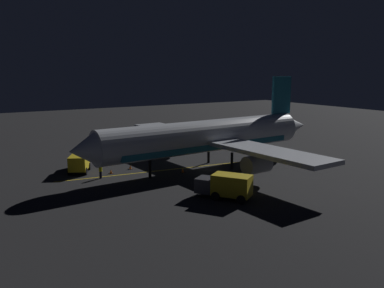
{
  "coord_description": "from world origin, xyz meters",
  "views": [
    {
      "loc": [
        -44.18,
        29.04,
        12.91
      ],
      "look_at": [
        0.0,
        2.0,
        3.5
      ],
      "focal_mm": 38.55,
      "sensor_mm": 36.0,
      "label": 1
    }
  ],
  "objects_px": {
    "ground_crew_worker": "(101,171)",
    "traffic_cone_near_left": "(111,172)",
    "catering_truck": "(226,186)",
    "airliner": "(209,137)",
    "traffic_cone_near_right": "(130,167)",
    "baggage_truck": "(80,162)",
    "traffic_cone_under_wing": "(183,171)"
  },
  "relations": [
    {
      "from": "catering_truck",
      "to": "traffic_cone_under_wing",
      "type": "height_order",
      "value": "catering_truck"
    },
    {
      "from": "baggage_truck",
      "to": "traffic_cone_near_left",
      "type": "height_order",
      "value": "baggage_truck"
    },
    {
      "from": "airliner",
      "to": "catering_truck",
      "type": "xyz_separation_m",
      "value": [
        -11.87,
        5.79,
        -2.87
      ]
    },
    {
      "from": "airliner",
      "to": "baggage_truck",
      "type": "relative_size",
      "value": 6.3
    },
    {
      "from": "baggage_truck",
      "to": "traffic_cone_near_right",
      "type": "height_order",
      "value": "baggage_truck"
    },
    {
      "from": "traffic_cone_near_right",
      "to": "catering_truck",
      "type": "bearing_deg",
      "value": -168.77
    },
    {
      "from": "traffic_cone_near_right",
      "to": "traffic_cone_near_left",
      "type": "bearing_deg",
      "value": 106.77
    },
    {
      "from": "traffic_cone_under_wing",
      "to": "catering_truck",
      "type": "bearing_deg",
      "value": 171.88
    },
    {
      "from": "baggage_truck",
      "to": "traffic_cone_near_right",
      "type": "xyz_separation_m",
      "value": [
        -2.39,
        -5.88,
        -0.91
      ]
    },
    {
      "from": "baggage_truck",
      "to": "traffic_cone_near_left",
      "type": "relative_size",
      "value": 10.84
    },
    {
      "from": "catering_truck",
      "to": "traffic_cone_under_wing",
      "type": "bearing_deg",
      "value": -8.12
    },
    {
      "from": "airliner",
      "to": "traffic_cone_near_right",
      "type": "relative_size",
      "value": 68.34
    },
    {
      "from": "baggage_truck",
      "to": "traffic_cone_near_right",
      "type": "relative_size",
      "value": 10.84
    },
    {
      "from": "ground_crew_worker",
      "to": "traffic_cone_under_wing",
      "type": "xyz_separation_m",
      "value": [
        -2.74,
        -9.83,
        -0.64
      ]
    },
    {
      "from": "ground_crew_worker",
      "to": "traffic_cone_near_left",
      "type": "relative_size",
      "value": 3.16
    },
    {
      "from": "traffic_cone_near_right",
      "to": "traffic_cone_under_wing",
      "type": "height_order",
      "value": "same"
    },
    {
      "from": "catering_truck",
      "to": "traffic_cone_near_right",
      "type": "height_order",
      "value": "catering_truck"
    },
    {
      "from": "ground_crew_worker",
      "to": "traffic_cone_near_right",
      "type": "bearing_deg",
      "value": -63.31
    },
    {
      "from": "airliner",
      "to": "ground_crew_worker",
      "type": "xyz_separation_m",
      "value": [
        2.42,
        13.97,
        -3.27
      ]
    },
    {
      "from": "ground_crew_worker",
      "to": "traffic_cone_near_right",
      "type": "xyz_separation_m",
      "value": [
        2.44,
        -4.86,
        -0.64
      ]
    },
    {
      "from": "ground_crew_worker",
      "to": "traffic_cone_near_left",
      "type": "height_order",
      "value": "ground_crew_worker"
    },
    {
      "from": "catering_truck",
      "to": "traffic_cone_near_left",
      "type": "relative_size",
      "value": 10.57
    },
    {
      "from": "airliner",
      "to": "traffic_cone_near_right",
      "type": "xyz_separation_m",
      "value": [
        4.86,
        9.11,
        -3.9
      ]
    },
    {
      "from": "traffic_cone_near_left",
      "to": "ground_crew_worker",
      "type": "bearing_deg",
      "value": 129.53
    },
    {
      "from": "catering_truck",
      "to": "traffic_cone_near_left",
      "type": "height_order",
      "value": "catering_truck"
    },
    {
      "from": "ground_crew_worker",
      "to": "traffic_cone_under_wing",
      "type": "bearing_deg",
      "value": -105.56
    },
    {
      "from": "airliner",
      "to": "catering_truck",
      "type": "relative_size",
      "value": 6.47
    },
    {
      "from": "airliner",
      "to": "baggage_truck",
      "type": "height_order",
      "value": "airliner"
    },
    {
      "from": "baggage_truck",
      "to": "traffic_cone_near_left",
      "type": "bearing_deg",
      "value": -138.7
    },
    {
      "from": "traffic_cone_near_left",
      "to": "traffic_cone_under_wing",
      "type": "xyz_separation_m",
      "value": [
        -4.28,
        -7.96,
        0.0
      ]
    },
    {
      "from": "ground_crew_worker",
      "to": "traffic_cone_near_right",
      "type": "distance_m",
      "value": 5.48
    },
    {
      "from": "airliner",
      "to": "traffic_cone_near_left",
      "type": "relative_size",
      "value": 68.34
    }
  ]
}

